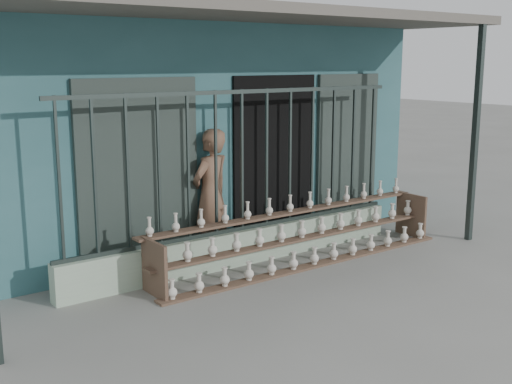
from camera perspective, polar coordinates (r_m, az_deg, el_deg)
ground at (r=7.46m, az=4.61°, el=-8.80°), size 60.00×60.00×0.00m
workshop_building at (r=10.60m, az=-10.44°, el=6.14°), size 7.40×6.60×3.21m
parapet_wall at (r=8.36m, az=-1.22°, el=-4.87°), size 5.00×0.20×0.45m
security_fence at (r=8.11m, az=-1.26°, el=2.76°), size 5.00×0.04×1.80m
shelf_rack at (r=8.40m, az=4.16°, el=-3.84°), size 4.50×0.68×0.85m
elderly_woman at (r=8.36m, az=-4.02°, el=-0.32°), size 0.74×0.61×1.75m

